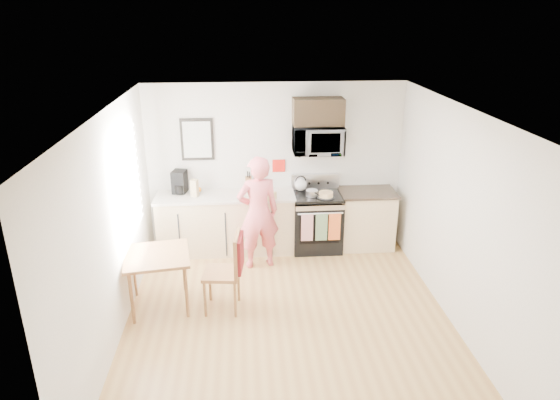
{
  "coord_description": "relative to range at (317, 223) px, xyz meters",
  "views": [
    {
      "loc": [
        -0.5,
        -5.23,
        3.61
      ],
      "look_at": [
        -0.03,
        1.0,
        1.21
      ],
      "focal_mm": 32.0,
      "sensor_mm": 36.0,
      "label": 1
    }
  ],
  "objects": [
    {
      "name": "cabinet_left",
      "position": [
        -1.43,
        0.02,
        0.01
      ],
      "size": [
        2.1,
        0.6,
        0.9
      ],
      "primitive_type": "cube",
      "color": "#CDB684",
      "rests_on": "floor"
    },
    {
      "name": "ceiling",
      "position": [
        -0.63,
        -1.98,
        2.16
      ],
      "size": [
        4.0,
        4.6,
        0.04
      ],
      "primitive_type": "cube",
      "color": "white",
      "rests_on": "back_wall"
    },
    {
      "name": "person",
      "position": [
        -0.94,
        -0.53,
        0.41
      ],
      "size": [
        0.69,
        0.53,
        1.7
      ],
      "primitive_type": "imported",
      "rotation": [
        0.0,
        0.0,
        3.36
      ],
      "color": "#DD3D42",
      "rests_on": "floor"
    },
    {
      "name": "microwave",
      "position": [
        -0.0,
        0.1,
        1.32
      ],
      "size": [
        0.76,
        0.51,
        0.42
      ],
      "primitive_type": "imported",
      "color": "silver",
      "rests_on": "back_wall"
    },
    {
      "name": "bread_bag",
      "position": [
        -0.83,
        -0.2,
        0.56
      ],
      "size": [
        0.35,
        0.3,
        0.12
      ],
      "primitive_type": "cube",
      "rotation": [
        0.0,
        0.0,
        -0.57
      ],
      "color": "#D7C071",
      "rests_on": "countertop_left"
    },
    {
      "name": "upper_cabinet",
      "position": [
        -0.0,
        0.15,
        1.74
      ],
      "size": [
        0.76,
        0.35,
        0.4
      ],
      "primitive_type": "cube",
      "color": "black",
      "rests_on": "back_wall"
    },
    {
      "name": "front_wall",
      "position": [
        -0.63,
        -4.28,
        0.86
      ],
      "size": [
        4.0,
        0.04,
        2.6
      ],
      "primitive_type": "cube",
      "color": "silver",
      "rests_on": "floor"
    },
    {
      "name": "floor",
      "position": [
        -0.63,
        -1.98,
        -0.44
      ],
      "size": [
        4.6,
        4.6,
        0.0
      ],
      "primitive_type": "plane",
      "color": "#9E703D",
      "rests_on": "ground"
    },
    {
      "name": "right_wall",
      "position": [
        1.37,
        -1.98,
        0.86
      ],
      "size": [
        0.04,
        4.6,
        2.6
      ],
      "primitive_type": "cube",
      "color": "silver",
      "rests_on": "floor"
    },
    {
      "name": "cabinet_right",
      "position": [
        0.8,
        0.02,
        0.01
      ],
      "size": [
        0.84,
        0.6,
        0.9
      ],
      "primitive_type": "cube",
      "color": "#CDB684",
      "rests_on": "floor"
    },
    {
      "name": "wall_trivet",
      "position": [
        -0.58,
        0.31,
        0.86
      ],
      "size": [
        0.2,
        0.02,
        0.2
      ],
      "primitive_type": "cube",
      "color": "red",
      "rests_on": "back_wall"
    },
    {
      "name": "dining_table",
      "position": [
        -2.25,
        -1.53,
        0.22
      ],
      "size": [
        0.79,
        0.79,
        0.74
      ],
      "rotation": [
        0.0,
        0.0,
        0.15
      ],
      "color": "brown",
      "rests_on": "floor"
    },
    {
      "name": "left_wall",
      "position": [
        -2.63,
        -1.98,
        0.86
      ],
      "size": [
        0.04,
        4.6,
        2.6
      ],
      "primitive_type": "cube",
      "color": "silver",
      "rests_on": "floor"
    },
    {
      "name": "wall_art",
      "position": [
        -1.83,
        0.3,
        1.31
      ],
      "size": [
        0.5,
        0.04,
        0.65
      ],
      "color": "black",
      "rests_on": "back_wall"
    },
    {
      "name": "utensil_crock",
      "position": [
        -0.98,
        0.19,
        0.65
      ],
      "size": [
        0.12,
        0.12,
        0.37
      ],
      "color": "red",
      "rests_on": "countertop_left"
    },
    {
      "name": "coffee_maker",
      "position": [
        -2.13,
        0.18,
        0.67
      ],
      "size": [
        0.24,
        0.32,
        0.35
      ],
      "rotation": [
        0.0,
        0.0,
        -0.2
      ],
      "color": "black",
      "rests_on": "countertop_left"
    },
    {
      "name": "cake",
      "position": [
        0.1,
        -0.17,
        0.53
      ],
      "size": [
        0.26,
        0.26,
        0.09
      ],
      "color": "black",
      "rests_on": "range"
    },
    {
      "name": "window",
      "position": [
        -2.59,
        -1.18,
        1.11
      ],
      "size": [
        0.06,
        1.4,
        1.5
      ],
      "color": "white",
      "rests_on": "left_wall"
    },
    {
      "name": "milk_carton",
      "position": [
        -1.89,
        0.01,
        0.63
      ],
      "size": [
        0.13,
        0.13,
        0.26
      ],
      "primitive_type": "cube",
      "rotation": [
        0.0,
        0.0,
        -0.34
      ],
      "color": "tan",
      "rests_on": "countertop_left"
    },
    {
      "name": "pot",
      "position": [
        -0.1,
        -0.09,
        0.53
      ],
      "size": [
        0.18,
        0.3,
        0.09
      ],
      "rotation": [
        0.0,
        0.0,
        0.37
      ],
      "color": "silver",
      "rests_on": "range"
    },
    {
      "name": "range",
      "position": [
        0.0,
        0.0,
        0.0
      ],
      "size": [
        0.76,
        0.7,
        1.16
      ],
      "color": "black",
      "rests_on": "floor"
    },
    {
      "name": "countertop_left",
      "position": [
        -1.43,
        0.02,
        0.48
      ],
      "size": [
        2.14,
        0.64,
        0.04
      ],
      "primitive_type": "cube",
      "color": "beige",
      "rests_on": "cabinet_left"
    },
    {
      "name": "fruit_bowl",
      "position": [
        -1.88,
        0.13,
        0.54
      ],
      "size": [
        0.21,
        0.21,
        0.1
      ],
      "color": "silver",
      "rests_on": "countertop_left"
    },
    {
      "name": "back_wall",
      "position": [
        -0.63,
        0.32,
        0.86
      ],
      "size": [
        4.0,
        0.04,
        2.6
      ],
      "primitive_type": "cube",
      "color": "silver",
      "rests_on": "floor"
    },
    {
      "name": "countertop_right",
      "position": [
        0.8,
        0.02,
        0.48
      ],
      "size": [
        0.88,
        0.64,
        0.04
      ],
      "primitive_type": "cube",
      "color": "black",
      "rests_on": "cabinet_right"
    },
    {
      "name": "kettle",
      "position": [
        -0.24,
        0.17,
        0.59
      ],
      "size": [
        0.2,
        0.2,
        0.25
      ],
      "color": "silver",
      "rests_on": "range"
    },
    {
      "name": "chair",
      "position": [
        -1.3,
        -1.67,
        0.24
      ],
      "size": [
        0.54,
        0.49,
        1.05
      ],
      "rotation": [
        0.0,
        0.0,
        -0.11
      ],
      "color": "brown",
      "rests_on": "floor"
    },
    {
      "name": "knife_block",
      "position": [
        -1.07,
        0.24,
        0.6
      ],
      "size": [
        0.09,
        0.13,
        0.2
      ],
      "primitive_type": "cube",
      "rotation": [
        0.0,
        0.0,
        0.02
      ],
      "color": "brown",
      "rests_on": "countertop_left"
    }
  ]
}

